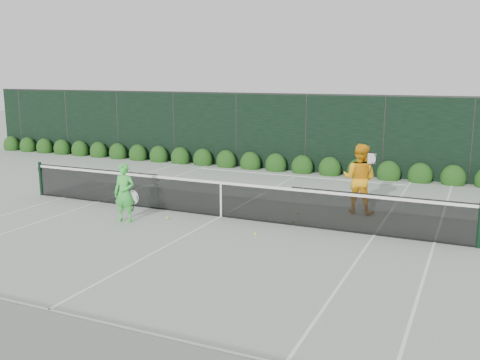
% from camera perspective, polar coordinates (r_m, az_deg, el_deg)
% --- Properties ---
extents(ground, '(80.00, 80.00, 0.00)m').
position_cam_1_polar(ground, '(14.55, -2.03, -3.94)').
color(ground, gray).
rests_on(ground, ground).
extents(tennis_net, '(12.90, 0.10, 1.07)m').
position_cam_1_polar(tennis_net, '(14.43, -2.13, -1.89)').
color(tennis_net, black).
rests_on(tennis_net, ground).
extents(player_woman, '(0.66, 0.45, 1.54)m').
position_cam_1_polar(player_woman, '(14.22, -12.23, -1.36)').
color(player_woman, '#3ED648').
rests_on(player_woman, ground).
extents(player_man, '(1.00, 0.81, 1.94)m').
position_cam_1_polar(player_man, '(15.11, 12.61, 0.14)').
color(player_man, '#FFAC15').
rests_on(player_man, ground).
extents(court_lines, '(11.03, 23.83, 0.01)m').
position_cam_1_polar(court_lines, '(14.55, -2.03, -3.92)').
color(court_lines, white).
rests_on(court_lines, ground).
extents(windscreen_fence, '(32.00, 21.07, 3.06)m').
position_cam_1_polar(windscreen_fence, '(11.90, -7.88, 0.01)').
color(windscreen_fence, black).
rests_on(windscreen_fence, ground).
extents(hedge_row, '(31.66, 0.65, 0.94)m').
position_cam_1_polar(hedge_row, '(20.99, 6.65, 1.39)').
color(hedge_row, '#183D10').
rests_on(hedge_row, ground).
extents(tennis_balls, '(3.26, 2.32, 0.07)m').
position_cam_1_polar(tennis_balls, '(13.98, 1.47, -4.43)').
color(tennis_balls, '#E7F636').
rests_on(tennis_balls, ground).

